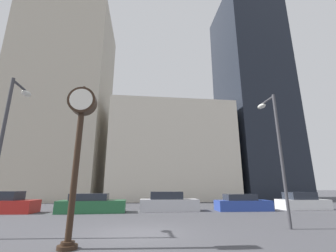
{
  "coord_description": "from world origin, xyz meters",
  "views": [
    {
      "loc": [
        0.07,
        -9.98,
        1.83
      ],
      "look_at": [
        2.53,
        10.8,
        7.48
      ],
      "focal_mm": 24.0,
      "sensor_mm": 36.0,
      "label": 1
    }
  ],
  "objects_px": {
    "street_clock": "(80,131)",
    "car_red": "(4,204)",
    "car_silver": "(168,203)",
    "car_blue": "(242,203)",
    "street_lamp_left": "(9,128)",
    "street_lamp_right": "(274,137)",
    "car_green": "(92,204)",
    "car_white": "(302,202)"
  },
  "relations": [
    {
      "from": "car_green",
      "to": "street_clock",
      "type": "bearing_deg",
      "value": -83.9
    },
    {
      "from": "street_clock",
      "to": "car_blue",
      "type": "relative_size",
      "value": 1.26
    },
    {
      "from": "car_red",
      "to": "car_green",
      "type": "height_order",
      "value": "car_red"
    },
    {
      "from": "street_lamp_right",
      "to": "car_green",
      "type": "bearing_deg",
      "value": 144.08
    },
    {
      "from": "car_silver",
      "to": "car_green",
      "type": "bearing_deg",
      "value": -174.28
    },
    {
      "from": "street_clock",
      "to": "car_silver",
      "type": "height_order",
      "value": "street_clock"
    },
    {
      "from": "car_green",
      "to": "street_lamp_left",
      "type": "distance_m",
      "value": 8.96
    },
    {
      "from": "car_green",
      "to": "car_blue",
      "type": "height_order",
      "value": "car_green"
    },
    {
      "from": "street_lamp_right",
      "to": "car_blue",
      "type": "bearing_deg",
      "value": 79.77
    },
    {
      "from": "car_red",
      "to": "car_silver",
      "type": "height_order",
      "value": "car_red"
    },
    {
      "from": "street_clock",
      "to": "street_lamp_left",
      "type": "relative_size",
      "value": 0.84
    },
    {
      "from": "car_silver",
      "to": "street_lamp_left",
      "type": "xyz_separation_m",
      "value": [
        -7.81,
        -8.35,
        3.62
      ]
    },
    {
      "from": "car_silver",
      "to": "street_clock",
      "type": "bearing_deg",
      "value": -111.31
    },
    {
      "from": "street_clock",
      "to": "street_lamp_right",
      "type": "height_order",
      "value": "street_lamp_right"
    },
    {
      "from": "street_lamp_left",
      "to": "car_blue",
      "type": "bearing_deg",
      "value": 30.32
    },
    {
      "from": "car_green",
      "to": "street_lamp_left",
      "type": "bearing_deg",
      "value": -106.55
    },
    {
      "from": "car_silver",
      "to": "car_white",
      "type": "xyz_separation_m",
      "value": [
        11.22,
        -0.03,
        -0.04
      ]
    },
    {
      "from": "car_green",
      "to": "car_silver",
      "type": "distance_m",
      "value": 5.72
    },
    {
      "from": "car_silver",
      "to": "car_white",
      "type": "bearing_deg",
      "value": 1.06
    },
    {
      "from": "street_clock",
      "to": "car_green",
      "type": "bearing_deg",
      "value": 97.71
    },
    {
      "from": "car_blue",
      "to": "car_white",
      "type": "distance_m",
      "value": 5.39
    },
    {
      "from": "car_silver",
      "to": "car_blue",
      "type": "height_order",
      "value": "car_silver"
    },
    {
      "from": "car_white",
      "to": "street_lamp_right",
      "type": "bearing_deg",
      "value": -129.97
    },
    {
      "from": "car_green",
      "to": "street_lamp_left",
      "type": "relative_size",
      "value": 0.76
    },
    {
      "from": "car_green",
      "to": "car_white",
      "type": "distance_m",
      "value": 16.92
    },
    {
      "from": "car_red",
      "to": "street_lamp_left",
      "type": "height_order",
      "value": "street_lamp_left"
    },
    {
      "from": "street_clock",
      "to": "car_red",
      "type": "height_order",
      "value": "street_clock"
    },
    {
      "from": "street_clock",
      "to": "car_blue",
      "type": "distance_m",
      "value": 14.68
    },
    {
      "from": "car_white",
      "to": "street_lamp_left",
      "type": "xyz_separation_m",
      "value": [
        -19.02,
        -8.32,
        3.65
      ]
    },
    {
      "from": "car_blue",
      "to": "street_lamp_left",
      "type": "relative_size",
      "value": 0.67
    },
    {
      "from": "car_green",
      "to": "car_blue",
      "type": "bearing_deg",
      "value": -1.21
    },
    {
      "from": "car_white",
      "to": "street_lamp_right",
      "type": "height_order",
      "value": "street_lamp_right"
    },
    {
      "from": "car_blue",
      "to": "street_lamp_left",
      "type": "height_order",
      "value": "street_lamp_left"
    },
    {
      "from": "car_green",
      "to": "car_silver",
      "type": "bearing_deg",
      "value": 2.9
    },
    {
      "from": "car_blue",
      "to": "street_lamp_right",
      "type": "height_order",
      "value": "street_lamp_right"
    },
    {
      "from": "street_lamp_left",
      "to": "car_silver",
      "type": "bearing_deg",
      "value": 46.93
    },
    {
      "from": "street_clock",
      "to": "car_green",
      "type": "xyz_separation_m",
      "value": [
        -1.36,
        10.02,
        -3.1
      ]
    },
    {
      "from": "car_silver",
      "to": "street_lamp_right",
      "type": "relative_size",
      "value": 0.71
    },
    {
      "from": "car_white",
      "to": "car_blue",
      "type": "bearing_deg",
      "value": -175.59
    },
    {
      "from": "car_red",
      "to": "street_lamp_left",
      "type": "xyz_separation_m",
      "value": [
        4.05,
        -8.24,
        3.6
      ]
    },
    {
      "from": "car_blue",
      "to": "car_silver",
      "type": "bearing_deg",
      "value": 178.38
    },
    {
      "from": "car_blue",
      "to": "street_lamp_left",
      "type": "xyz_separation_m",
      "value": [
        -13.64,
        -7.98,
        3.7
      ]
    }
  ]
}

